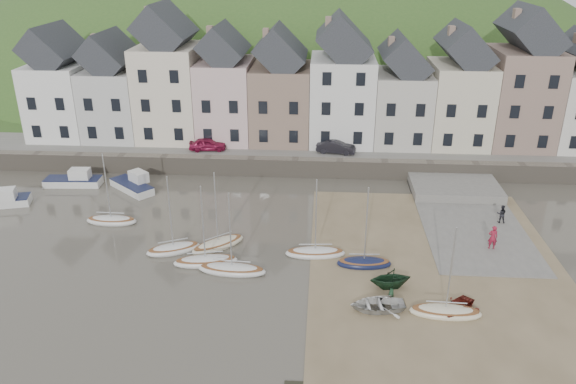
# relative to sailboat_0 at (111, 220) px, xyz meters

# --- Properties ---
(ground) EXTENTS (160.00, 160.00, 0.00)m
(ground) POSITION_rel_sailboat_0_xyz_m (14.58, -5.50, -0.26)
(ground) COLOR #4A453A
(ground) RESTS_ON ground
(quay_land) EXTENTS (90.00, 30.00, 1.50)m
(quay_land) POSITION_rel_sailboat_0_xyz_m (14.58, 26.50, 0.49)
(quay_land) COLOR #365923
(quay_land) RESTS_ON ground
(quay_street) EXTENTS (70.00, 7.00, 0.10)m
(quay_street) POSITION_rel_sailboat_0_xyz_m (14.58, 15.00, 1.29)
(quay_street) COLOR slate
(quay_street) RESTS_ON quay_land
(seawall) EXTENTS (70.00, 1.20, 1.80)m
(seawall) POSITION_rel_sailboat_0_xyz_m (14.58, 11.50, 0.64)
(seawall) COLOR slate
(seawall) RESTS_ON ground
(beach) EXTENTS (18.00, 26.00, 0.06)m
(beach) POSITION_rel_sailboat_0_xyz_m (25.58, -5.50, -0.23)
(beach) COLOR brown
(beach) RESTS_ON ground
(slipway) EXTENTS (8.00, 18.00, 0.12)m
(slipway) POSITION_rel_sailboat_0_xyz_m (29.58, 2.50, -0.20)
(slipway) COLOR slate
(slipway) RESTS_ON ground
(hillside) EXTENTS (134.40, 84.00, 84.00)m
(hillside) POSITION_rel_sailboat_0_xyz_m (9.58, 54.50, -18.26)
(hillside) COLOR #365923
(hillside) RESTS_ON ground
(townhouse_terrace) EXTENTS (61.05, 8.00, 13.93)m
(townhouse_terrace) POSITION_rel_sailboat_0_xyz_m (16.34, 18.50, 7.06)
(townhouse_terrace) COLOR white
(townhouse_terrace) RESTS_ON quay_land
(sailboat_0) EXTENTS (4.23, 1.54, 6.32)m
(sailboat_0) POSITION_rel_sailboat_0_xyz_m (0.00, 0.00, 0.00)
(sailboat_0) COLOR silver
(sailboat_0) RESTS_ON ground
(sailboat_1) EXTENTS (4.29, 3.01, 6.32)m
(sailboat_1) POSITION_rel_sailboat_0_xyz_m (6.32, -4.38, 0.00)
(sailboat_1) COLOR silver
(sailboat_1) RESTS_ON ground
(sailboat_2) EXTENTS (4.34, 4.03, 6.32)m
(sailboat_2) POSITION_rel_sailboat_0_xyz_m (9.52, -3.46, -0.00)
(sailboat_2) COLOR beige
(sailboat_2) RESTS_ON ground
(sailboat_3) EXTENTS (4.80, 2.36, 6.32)m
(sailboat_3) POSITION_rel_sailboat_0_xyz_m (9.06, -5.97, -0.00)
(sailboat_3) COLOR silver
(sailboat_3) RESTS_ON ground
(sailboat_4) EXTENTS (4.95, 1.84, 6.32)m
(sailboat_4) POSITION_rel_sailboat_0_xyz_m (11.15, -6.99, -0.00)
(sailboat_4) COLOR silver
(sailboat_4) RESTS_ON ground
(sailboat_5) EXTENTS (3.96, 1.65, 6.32)m
(sailboat_5) POSITION_rel_sailboat_0_xyz_m (20.42, -5.48, 0.00)
(sailboat_5) COLOR #13193B
(sailboat_5) RESTS_ON ground
(sailboat_6) EXTENTS (4.54, 1.82, 6.32)m
(sailboat_6) POSITION_rel_sailboat_0_xyz_m (16.91, -4.25, -0.00)
(sailboat_6) COLOR silver
(sailboat_6) RESTS_ON ground
(sailboat_7) EXTENTS (4.54, 1.68, 6.32)m
(sailboat_7) POSITION_rel_sailboat_0_xyz_m (25.11, -11.07, -0.00)
(sailboat_7) COLOR beige
(sailboat_7) RESTS_ON ground
(motorboat_0) EXTENTS (5.36, 2.01, 1.70)m
(motorboat_0) POSITION_rel_sailboat_0_xyz_m (-6.28, 7.62, 0.32)
(motorboat_0) COLOR silver
(motorboat_0) RESTS_ON ground
(motorboat_1) EXTENTS (5.31, 3.01, 1.70)m
(motorboat_1) POSITION_rel_sailboat_0_xyz_m (-10.84, 2.66, 0.32)
(motorboat_1) COLOR silver
(motorboat_1) RESTS_ON ground
(motorboat_2) EXTENTS (4.97, 4.61, 1.70)m
(motorboat_2) POSITION_rel_sailboat_0_xyz_m (-0.35, 6.92, 0.32)
(motorboat_2) COLOR silver
(motorboat_2) RESTS_ON ground
(rowboat_white) EXTENTS (3.72, 2.85, 0.72)m
(rowboat_white) POSITION_rel_sailboat_0_xyz_m (20.93, -10.82, 0.15)
(rowboat_white) COLOR silver
(rowboat_white) RESTS_ON beach
(rowboat_green) EXTENTS (3.21, 2.91, 1.46)m
(rowboat_green) POSITION_rel_sailboat_0_xyz_m (21.98, -8.29, 0.52)
(rowboat_green) COLOR #17341D
(rowboat_green) RESTS_ON beach
(rowboat_red) EXTENTS (3.36, 3.49, 0.59)m
(rowboat_red) POSITION_rel_sailboat_0_xyz_m (25.94, -10.74, 0.09)
(rowboat_red) COLOR maroon
(rowboat_red) RESTS_ON beach
(person_red) EXTENTS (0.72, 0.50, 1.88)m
(person_red) POSITION_rel_sailboat_0_xyz_m (30.13, -2.51, 0.80)
(person_red) COLOR maroon
(person_red) RESTS_ON slipway
(person_dark) EXTENTS (0.85, 0.72, 1.53)m
(person_dark) POSITION_rel_sailboat_0_xyz_m (32.04, 2.01, 0.62)
(person_dark) COLOR black
(person_dark) RESTS_ON slipway
(car_left) EXTENTS (3.92, 1.92, 1.29)m
(car_left) POSITION_rel_sailboat_0_xyz_m (5.36, 14.00, 1.98)
(car_left) COLOR maroon
(car_left) RESTS_ON quay_street
(car_right) EXTENTS (4.14, 2.01, 1.31)m
(car_right) POSITION_rel_sailboat_0_xyz_m (18.60, 14.00, 1.99)
(car_right) COLOR black
(car_right) RESTS_ON quay_street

